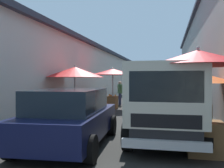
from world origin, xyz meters
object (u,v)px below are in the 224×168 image
Objects in this scene: hatchback_car at (70,117)px; fruit_stall_far_left at (172,81)px; vendor_in_shade at (120,91)px; plastic_stool at (112,109)px; fruit_stall_near_left at (113,76)px; fruit_stall_far_right at (74,76)px; vendor_by_crates at (152,97)px; delivery_truck at (165,105)px; parked_scooter at (178,105)px; fruit_stall_mid_lane at (195,81)px; fruit_stall_near_right at (199,73)px.

fruit_stall_far_left is at bearing -17.95° from hatchback_car.
vendor_in_shade reaches higher than plastic_stool.
fruit_stall_near_left is at bearing 87.14° from fruit_stall_far_left.
fruit_stall_near_left is 0.98× the size of fruit_stall_far_right.
fruit_stall_near_left is at bearing 32.96° from vendor_by_crates.
delivery_truck is (-7.72, -3.18, -0.90)m from fruit_stall_near_left.
parked_scooter is 3.88× the size of plastic_stool.
plastic_stool is (1.56, 3.52, -1.31)m from fruit_stall_mid_lane.
fruit_stall_near_right is 11.06m from vendor_in_shade.
parked_scooter is (-3.79, -3.65, -0.48)m from vendor_in_shade.
parked_scooter is at bearing -115.22° from fruit_stall_near_left.
fruit_stall_near_right is 1.46× the size of parked_scooter.
vendor_in_shade is at bearing 20.83° from fruit_stall_near_right.
hatchback_car is (-8.14, 2.64, -0.90)m from fruit_stall_far_left.
delivery_truck is (-7.55, 0.26, -0.60)m from fruit_stall_far_left.
hatchback_car is 9.23× the size of plastic_stool.
delivery_truck is (-2.98, 1.03, -0.59)m from fruit_stall_mid_lane.
fruit_stall_near_right is 8.10m from fruit_stall_far_left.
hatchback_car is 10.39m from vendor_in_shade.
fruit_stall_far_left reaches higher than vendor_in_shade.
fruit_stall_far_right is 0.54× the size of delivery_truck.
delivery_truck is (0.59, -2.37, 0.30)m from hatchback_car.
vendor_by_crates is at bearing -157.08° from vendor_in_shade.
hatchback_car is 4.68m from vendor_by_crates.
parked_scooter is (-1.73, -3.68, -1.49)m from fruit_stall_near_left.
fruit_stall_far_left is 1.98m from parked_scooter.
parked_scooter is at bearing -4.73° from delivery_truck.
fruit_stall_near_right is at bearing -177.63° from parked_scooter.
vendor_in_shade is (9.77, 3.15, -0.12)m from delivery_truck.
fruit_stall_far_right is 1.65× the size of vendor_in_shade.
fruit_stall_near_right reaches higher than fruit_stall_mid_lane.
fruit_stall_near_right is 0.50× the size of delivery_truck.
fruit_stall_near_left is (0.17, 3.45, 0.30)m from fruit_stall_far_left.
fruit_stall_far_right reaches higher than plastic_stool.
vendor_by_crates is 1.00× the size of parked_scooter.
fruit_stall_far_right is at bearing 166.12° from fruit_stall_near_left.
hatchback_car is at bearing 156.42° from parked_scooter.
plastic_stool is (-3.02, 2.76, -1.31)m from fruit_stall_far_left.
fruit_stall_far_left is at bearing 9.52° from fruit_stall_mid_lane.
fruit_stall_far_left is at bearing 8.53° from parked_scooter.
fruit_stall_near_right reaches higher than vendor_in_shade.
parked_scooter is at bearing -64.06° from plastic_stool.
fruit_stall_mid_lane is 1.72× the size of parked_scooter.
delivery_truck is (-3.99, -4.11, -0.85)m from fruit_stall_far_right.
fruit_stall_mid_lane is at bearing -43.67° from hatchback_car.
fruit_stall_near_right reaches higher than vendor_by_crates.
delivery_truck reaches higher than vendor_in_shade.
delivery_truck is 3.79m from vendor_by_crates.
hatchback_car is 5.14m from plastic_stool.
parked_scooter is at bearing -66.55° from fruit_stall_far_right.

